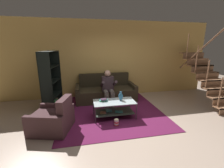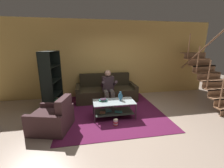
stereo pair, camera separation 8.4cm
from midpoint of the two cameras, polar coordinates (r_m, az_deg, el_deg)
The scene contains 12 objects.
ground at distance 4.05m, azimuth 5.20°, elevation -14.91°, with size 16.80×16.80×0.00m, color tan.
back_partition at distance 5.96m, azimuth -0.86°, elevation 9.37°, with size 8.40×0.12×2.90m, color tan.
staircase_run at distance 6.15m, azimuth 33.42°, elevation 2.70°, with size 0.92×2.18×2.63m.
couch at distance 5.61m, azimuth -1.84°, elevation -2.90°, with size 2.17×0.94×0.94m.
person_seated_center at distance 4.98m, azimuth -0.90°, elevation -0.98°, with size 0.50×0.58×1.19m.
coffee_table at distance 4.25m, azimuth 1.18°, elevation -8.68°, with size 1.15×0.58×0.47m.
area_rug at distance 4.92m, azimuth -0.24°, elevation -9.22°, with size 3.00×3.42×0.01m.
vase at distance 4.24m, azimuth 3.78°, elevation -4.70°, with size 0.13×0.13×0.25m.
book_stack at distance 4.21m, azimuth -2.87°, elevation -6.05°, with size 0.25×0.19×0.07m.
bookshelf at distance 5.02m, azimuth -21.90°, elevation -0.94°, with size 0.48×0.98×1.82m.
armchair at distance 3.94m, azimuth -21.15°, elevation -12.32°, with size 1.05×1.03×0.83m.
popcorn_tub at distance 3.93m, azimuth 2.04°, elevation -14.31°, with size 0.12×0.12×0.19m.
Camera 2 is at (-0.94, -3.40, 1.99)m, focal length 24.00 mm.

